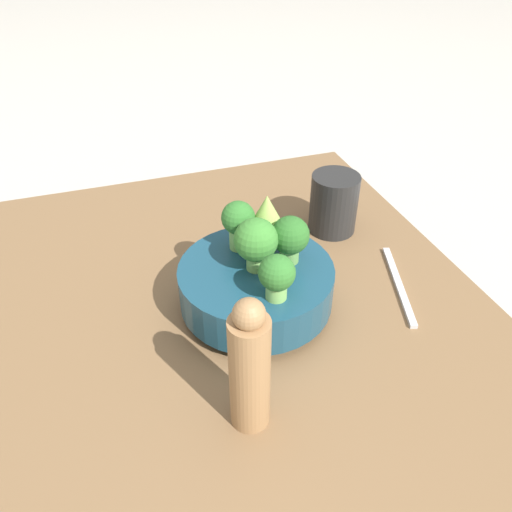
{
  "coord_description": "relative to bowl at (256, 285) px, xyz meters",
  "views": [
    {
      "loc": [
        -0.51,
        0.14,
        0.51
      ],
      "look_at": [
        -0.02,
        -0.02,
        0.13
      ],
      "focal_mm": 35.0,
      "sensor_mm": 36.0,
      "label": 1
    }
  ],
  "objects": [
    {
      "name": "romanesco_piece_near",
      "position": [
        0.05,
        -0.03,
        0.08
      ],
      "size": [
        0.04,
        0.04,
        0.08
      ],
      "color": "#609347",
      "rests_on": "bowl"
    },
    {
      "name": "broccoli_floret_front",
      "position": [
        0.0,
        -0.05,
        0.07
      ],
      "size": [
        0.05,
        0.05,
        0.07
      ],
      "color": "#609347",
      "rests_on": "bowl"
    },
    {
      "name": "cup",
      "position": [
        0.15,
        -0.19,
        0.01
      ],
      "size": [
        0.08,
        0.08,
        0.1
      ],
      "color": "black",
      "rests_on": "table"
    },
    {
      "name": "broccoli_floret_right",
      "position": [
        0.05,
        0.01,
        0.07
      ],
      "size": [
        0.05,
        0.05,
        0.07
      ],
      "color": "#7AB256",
      "rests_on": "bowl"
    },
    {
      "name": "bowl",
      "position": [
        0.0,
        0.0,
        0.0
      ],
      "size": [
        0.21,
        0.21,
        0.07
      ],
      "color": "navy",
      "rests_on": "table"
    },
    {
      "name": "broccoli_floret_left",
      "position": [
        -0.06,
        -0.01,
        0.06
      ],
      "size": [
        0.05,
        0.05,
        0.06
      ],
      "color": "#7AB256",
      "rests_on": "bowl"
    },
    {
      "name": "fork",
      "position": [
        -0.02,
        -0.21,
        -0.04
      ],
      "size": [
        0.17,
        0.06,
        0.01
      ],
      "color": "silver",
      "rests_on": "table"
    },
    {
      "name": "ground_plane",
      "position": [
        0.02,
        0.02,
        -0.08
      ],
      "size": [
        6.0,
        6.0,
        0.0
      ],
      "primitive_type": "plane",
      "color": "#ADA89E"
    },
    {
      "name": "broccoli_floret_center",
      "position": [
        0.0,
        0.0,
        0.07
      ],
      "size": [
        0.06,
        0.06,
        0.07
      ],
      "color": "#7AB256",
      "rests_on": "bowl"
    },
    {
      "name": "pepper_mill",
      "position": [
        -0.17,
        0.06,
        0.04
      ],
      "size": [
        0.04,
        0.04,
        0.17
      ],
      "color": "#997047",
      "rests_on": "table"
    },
    {
      "name": "table",
      "position": [
        0.02,
        0.02,
        -0.06
      ],
      "size": [
        0.81,
        0.69,
        0.04
      ],
      "color": "brown",
      "rests_on": "ground_plane"
    }
  ]
}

